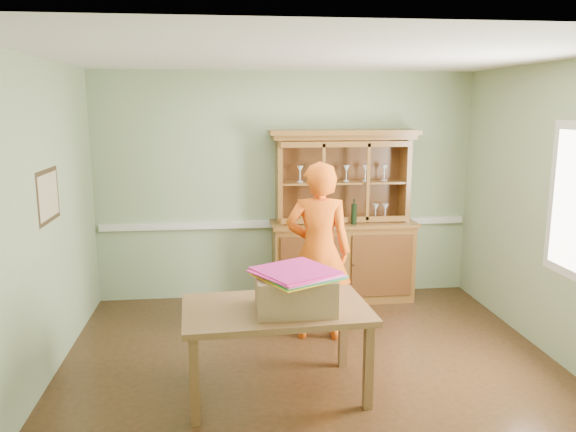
{
  "coord_description": "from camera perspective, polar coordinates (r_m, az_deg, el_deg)",
  "views": [
    {
      "loc": [
        -0.74,
        -4.62,
        2.31
      ],
      "look_at": [
        -0.17,
        0.4,
        1.31
      ],
      "focal_mm": 35.0,
      "sensor_mm": 36.0,
      "label": 1
    }
  ],
  "objects": [
    {
      "name": "floor",
      "position": [
        5.22,
        2.39,
        -15.06
      ],
      "size": [
        4.5,
        4.5,
        0.0
      ],
      "primitive_type": "plane",
      "color": "#482A17",
      "rests_on": "ground"
    },
    {
      "name": "ceiling",
      "position": [
        4.7,
        2.66,
        15.97
      ],
      "size": [
        4.5,
        4.5,
        0.0
      ],
      "primitive_type": "plane",
      "rotation": [
        3.14,
        0.0,
        0.0
      ],
      "color": "white",
      "rests_on": "wall_back"
    },
    {
      "name": "wall_back",
      "position": [
        6.73,
        -0.16,
        3.03
      ],
      "size": [
        4.5,
        0.0,
        4.5
      ],
      "primitive_type": "plane",
      "rotation": [
        1.57,
        0.0,
        0.0
      ],
      "color": "#8FA67D",
      "rests_on": "floor"
    },
    {
      "name": "wall_left",
      "position": [
        4.95,
        -24.14,
        -0.95
      ],
      "size": [
        0.0,
        4.0,
        4.0
      ],
      "primitive_type": "plane",
      "rotation": [
        1.57,
        0.0,
        1.57
      ],
      "color": "#8FA67D",
      "rests_on": "floor"
    },
    {
      "name": "wall_right",
      "position": [
        5.59,
        25.95,
        0.19
      ],
      "size": [
        0.0,
        4.0,
        4.0
      ],
      "primitive_type": "plane",
      "rotation": [
        1.57,
        0.0,
        -1.57
      ],
      "color": "#8FA67D",
      "rests_on": "floor"
    },
    {
      "name": "wall_front",
      "position": [
        2.89,
        8.83,
        -8.36
      ],
      "size": [
        4.5,
        0.0,
        4.5
      ],
      "primitive_type": "plane",
      "rotation": [
        -1.57,
        0.0,
        0.0
      ],
      "color": "#8FA67D",
      "rests_on": "floor"
    },
    {
      "name": "chair_rail",
      "position": [
        6.79,
        -0.14,
        -0.77
      ],
      "size": [
        4.41,
        0.05,
        0.08
      ],
      "primitive_type": "cube",
      "color": "silver",
      "rests_on": "wall_back"
    },
    {
      "name": "framed_map",
      "position": [
        5.2,
        -23.12,
        1.9
      ],
      "size": [
        0.03,
        0.6,
        0.46
      ],
      "color": "#362615",
      "rests_on": "wall_left"
    },
    {
      "name": "china_hutch",
      "position": [
        6.73,
        5.52,
        -2.53
      ],
      "size": [
        1.73,
        0.57,
        2.03
      ],
      "color": "brown",
      "rests_on": "floor"
    },
    {
      "name": "dining_table",
      "position": [
        4.54,
        -1.22,
        -10.23
      ],
      "size": [
        1.52,
        0.97,
        0.74
      ],
      "rotation": [
        0.0,
        0.0,
        0.06
      ],
      "color": "brown",
      "rests_on": "floor"
    },
    {
      "name": "cardboard_box",
      "position": [
        4.41,
        0.72,
        -7.78
      ],
      "size": [
        0.61,
        0.49,
        0.28
      ],
      "primitive_type": "cube",
      "rotation": [
        0.0,
        0.0,
        -0.01
      ],
      "color": "#93754C",
      "rests_on": "dining_table"
    },
    {
      "name": "kite_stack",
      "position": [
        4.32,
        0.87,
        -5.82
      ],
      "size": [
        0.72,
        0.72,
        0.05
      ],
      "rotation": [
        0.0,
        0.0,
        0.51
      ],
      "color": "yellow",
      "rests_on": "cardboard_box"
    },
    {
      "name": "person",
      "position": [
        5.54,
        3.11,
        -3.63
      ],
      "size": [
        0.71,
        0.52,
        1.78
      ],
      "primitive_type": "imported",
      "rotation": [
        0.0,
        0.0,
        2.98
      ],
      "color": "#F25C0F",
      "rests_on": "floor"
    }
  ]
}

